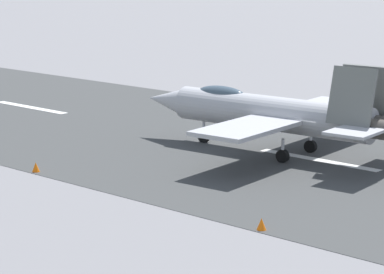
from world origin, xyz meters
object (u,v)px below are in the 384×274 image
(fighter_jet, at_px, (269,112))
(marker_cone_mid, at_px, (36,167))
(marker_cone_near, at_px, (261,224))
(crew_person, at_px, (208,97))

(fighter_jet, height_order, marker_cone_mid, fighter_jet)
(marker_cone_near, bearing_deg, marker_cone_mid, 0.00)
(fighter_jet, distance_m, marker_cone_near, 15.20)
(fighter_jet, relative_size, marker_cone_near, 32.11)
(fighter_jet, xyz_separation_m, marker_cone_near, (-8.72, 12.25, -2.22))
(marker_cone_near, xyz_separation_m, marker_cone_mid, (15.46, 0.00, 0.00))
(fighter_jet, bearing_deg, marker_cone_near, 125.45)
(marker_cone_near, distance_m, marker_cone_mid, 15.46)
(marker_cone_near, relative_size, marker_cone_mid, 1.00)
(crew_person, relative_size, marker_cone_mid, 3.09)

